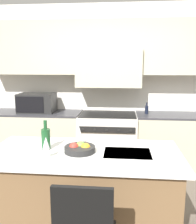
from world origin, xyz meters
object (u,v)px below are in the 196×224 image
(wine_glass_far, at_px, (79,132))
(range_stove, at_px, (108,141))
(wine_bottle, at_px, (46,138))
(oil_bottle_on_counter, at_px, (147,109))
(fruit_bowl, at_px, (80,148))
(wine_glass_near, at_px, (46,144))
(microwave, at_px, (37,103))

(wine_glass_far, bearing_deg, range_stove, 81.81)
(range_stove, relative_size, wine_bottle, 3.18)
(range_stove, xyz_separation_m, oil_bottle_on_counter, (0.62, 0.06, 0.54))
(wine_bottle, height_order, fruit_bowl, wine_bottle)
(wine_glass_far, relative_size, oil_bottle_on_counter, 1.08)
(wine_glass_near, xyz_separation_m, wine_glass_far, (0.22, 0.41, 0.00))
(wine_glass_near, bearing_deg, fruit_bowl, 36.14)
(microwave, distance_m, oil_bottle_on_counter, 1.81)
(oil_bottle_on_counter, bearing_deg, wine_glass_near, -118.29)
(range_stove, relative_size, fruit_bowl, 3.15)
(oil_bottle_on_counter, bearing_deg, microwave, -178.82)
(wine_glass_far, bearing_deg, fruit_bowl, -78.38)
(wine_glass_near, distance_m, fruit_bowl, 0.35)
(wine_bottle, xyz_separation_m, oil_bottle_on_counter, (1.14, 1.74, -0.01))
(wine_glass_far, height_order, fruit_bowl, wine_glass_far)
(microwave, relative_size, wine_glass_near, 2.94)
(fruit_bowl, bearing_deg, wine_bottle, 173.51)
(wine_glass_far, bearing_deg, wine_bottle, -149.43)
(wine_bottle, bearing_deg, microwave, 111.54)
(microwave, distance_m, wine_glass_far, 1.81)
(wine_bottle, height_order, wine_glass_near, wine_bottle)
(wine_bottle, relative_size, fruit_bowl, 0.99)
(wine_glass_far, bearing_deg, wine_glass_near, -118.55)
(wine_glass_near, relative_size, wine_glass_far, 1.00)
(range_stove, height_order, microwave, microwave)
(range_stove, distance_m, wine_glass_far, 1.63)
(wine_bottle, bearing_deg, oil_bottle_on_counter, 56.83)
(wine_glass_far, bearing_deg, oil_bottle_on_counter, 61.78)
(oil_bottle_on_counter, bearing_deg, wine_glass_far, -118.22)
(wine_bottle, distance_m, wine_glass_far, 0.35)
(range_stove, height_order, wine_glass_far, wine_glass_far)
(wine_bottle, bearing_deg, wine_glass_near, -72.28)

